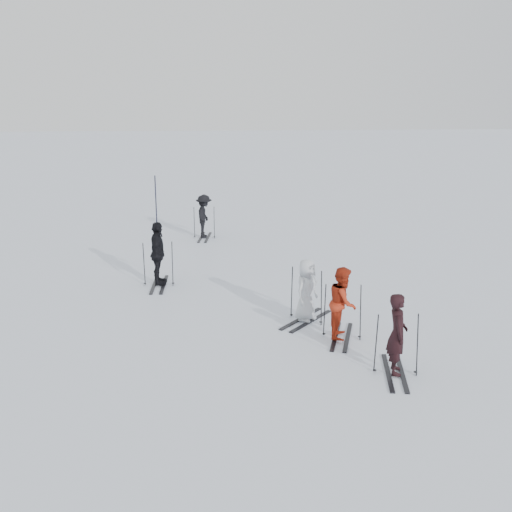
{
  "coord_description": "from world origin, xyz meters",
  "views": [
    {
      "loc": [
        -1.14,
        -15.89,
        5.65
      ],
      "look_at": [
        0.0,
        1.0,
        1.0
      ],
      "focal_mm": 45.0,
      "sensor_mm": 36.0,
      "label": 1
    }
  ],
  "objects": [
    {
      "name": "skis_red",
      "position": [
        1.72,
        -2.48,
        0.66
      ],
      "size": [
        1.99,
        1.41,
        1.31
      ],
      "primitive_type": null,
      "rotation": [
        0.0,
        0.0,
        1.29
      ],
      "color": "black",
      "rests_on": "ground"
    },
    {
      "name": "ground",
      "position": [
        0.0,
        0.0,
        0.0
      ],
      "size": [
        120.0,
        120.0,
        0.0
      ],
      "primitive_type": "plane",
      "color": "silver",
      "rests_on": "ground"
    },
    {
      "name": "skis_grey",
      "position": [
        1.06,
        -1.37,
        0.68
      ],
      "size": [
        2.07,
        1.95,
        1.36
      ],
      "primitive_type": null,
      "rotation": [
        0.0,
        0.0,
        0.88
      ],
      "color": "black",
      "rests_on": "ground"
    },
    {
      "name": "skier_uphill_left",
      "position": [
        -2.73,
        1.69,
        0.9
      ],
      "size": [
        0.47,
        1.07,
        1.81
      ],
      "primitive_type": "imported",
      "rotation": [
        0.0,
        0.0,
        1.54
      ],
      "color": "black",
      "rests_on": "ground"
    },
    {
      "name": "skier_grey",
      "position": [
        1.06,
        -1.37,
        0.76
      ],
      "size": [
        0.84,
        0.88,
        1.52
      ],
      "primitive_type": "imported",
      "rotation": [
        0.0,
        0.0,
        0.88
      ],
      "color": "silver",
      "rests_on": "ground"
    },
    {
      "name": "piste_marker",
      "position": [
        -3.44,
        9.63,
        1.0
      ],
      "size": [
        0.05,
        0.05,
        2.01
      ],
      "primitive_type": "cylinder",
      "rotation": [
        0.0,
        0.0,
        -0.28
      ],
      "color": "black",
      "rests_on": "ground"
    },
    {
      "name": "skier_uphill_far",
      "position": [
        -1.49,
        7.32,
        0.79
      ],
      "size": [
        0.7,
        1.09,
        1.58
      ],
      "primitive_type": "imported",
      "rotation": [
        0.0,
        0.0,
        1.45
      ],
      "color": "black",
      "rests_on": "ground"
    },
    {
      "name": "skis_uphill_left",
      "position": [
        -2.73,
        1.69,
        0.65
      ],
      "size": [
        1.82,
        1.0,
        1.31
      ],
      "primitive_type": null,
      "rotation": [
        0.0,
        0.0,
        1.54
      ],
      "color": "black",
      "rests_on": "ground"
    },
    {
      "name": "skis_uphill_far",
      "position": [
        -1.49,
        7.32,
        0.6
      ],
      "size": [
        1.75,
        1.06,
        1.21
      ],
      "primitive_type": null,
      "rotation": [
        0.0,
        0.0,
        1.45
      ],
      "color": "black",
      "rests_on": "ground"
    },
    {
      "name": "skis_near_dark",
      "position": [
        2.42,
        -4.4,
        0.65
      ],
      "size": [
        1.92,
        1.23,
        1.31
      ],
      "primitive_type": null,
      "rotation": [
        0.0,
        0.0,
        1.41
      ],
      "color": "black",
      "rests_on": "ground"
    },
    {
      "name": "skier_near_dark",
      "position": [
        2.42,
        -4.4,
        0.82
      ],
      "size": [
        0.49,
        0.66,
        1.65
      ],
      "primitive_type": "imported",
      "rotation": [
        0.0,
        0.0,
        1.41
      ],
      "color": "black",
      "rests_on": "ground"
    },
    {
      "name": "skier_red",
      "position": [
        1.72,
        -2.48,
        0.81
      ],
      "size": [
        0.81,
        0.93,
        1.63
      ],
      "primitive_type": "imported",
      "rotation": [
        0.0,
        0.0,
        1.29
      ],
      "color": "#A42812",
      "rests_on": "ground"
    }
  ]
}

